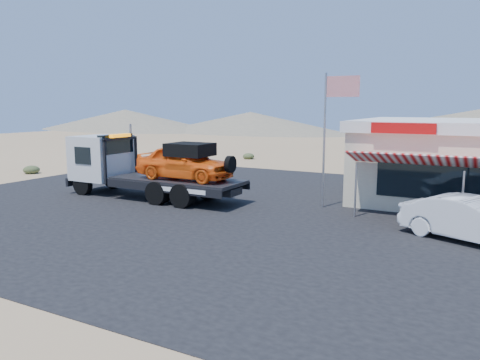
# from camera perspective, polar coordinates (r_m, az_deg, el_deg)

# --- Properties ---
(ground) EXTENTS (120.00, 120.00, 0.00)m
(ground) POSITION_cam_1_polar(r_m,az_deg,el_deg) (19.90, -7.27, -4.39)
(ground) COLOR #9E7F59
(ground) RESTS_ON ground
(asphalt_lot) EXTENTS (32.00, 24.00, 0.02)m
(asphalt_lot) POSITION_cam_1_polar(r_m,az_deg,el_deg) (21.38, 1.82, -3.34)
(asphalt_lot) COLOR black
(asphalt_lot) RESTS_ON ground
(tow_truck) EXTENTS (9.40, 2.79, 3.14)m
(tow_truck) POSITION_cam_1_polar(r_m,az_deg,el_deg) (23.78, -11.06, 1.86)
(tow_truck) COLOR black
(tow_truck) RESTS_ON asphalt_lot
(white_sedan) EXTENTS (4.84, 3.16, 1.51)m
(white_sedan) POSITION_cam_1_polar(r_m,az_deg,el_deg) (17.75, 26.27, -4.36)
(white_sedan) COLOR silver
(white_sedan) RESTS_ON asphalt_lot
(jerky_store) EXTENTS (10.40, 9.97, 3.90)m
(jerky_store) POSITION_cam_1_polar(r_m,az_deg,el_deg) (24.79, 26.36, 2.07)
(jerky_store) COLOR beige
(jerky_store) RESTS_ON asphalt_lot
(flagpole) EXTENTS (1.55, 0.10, 6.00)m
(flagpole) POSITION_cam_1_polar(r_m,az_deg,el_deg) (21.18, 10.88, 6.63)
(flagpole) COLOR #99999E
(flagpole) RESTS_ON asphalt_lot
(desert_scrub) EXTENTS (24.85, 34.76, 0.80)m
(desert_scrub) POSITION_cam_1_polar(r_m,az_deg,el_deg) (36.22, -16.56, 1.90)
(desert_scrub) COLOR #384927
(desert_scrub) RESTS_ON ground
(distant_hills) EXTENTS (126.00, 48.00, 4.20)m
(distant_hills) POSITION_cam_1_polar(r_m,az_deg,el_deg) (73.94, 11.99, 6.80)
(distant_hills) COLOR #726B59
(distant_hills) RESTS_ON ground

